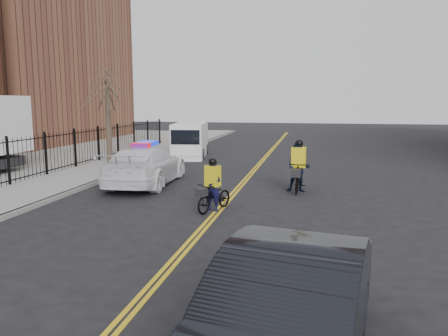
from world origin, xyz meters
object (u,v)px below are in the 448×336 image
at_px(dark_sedan, 286,318).
at_px(cyclist_near, 213,193).
at_px(cargo_van, 190,140).
at_px(cyclist_far, 298,171).
at_px(police_cruiser, 146,165).

height_order(dark_sedan, cyclist_near, cyclist_near).
height_order(cargo_van, cyclist_far, cargo_van).
xyz_separation_m(dark_sedan, cyclist_near, (-2.81, 8.14, -0.23)).
distance_m(police_cruiser, cargo_van, 9.40).
distance_m(dark_sedan, cyclist_far, 11.69).
height_order(cyclist_near, cyclist_far, cyclist_far).
bearing_deg(police_cruiser, cargo_van, -88.61).
distance_m(cargo_van, cyclist_near, 13.83).
bearing_deg(cyclist_far, dark_sedan, -84.36).
xyz_separation_m(cargo_van, cyclist_far, (7.04, -9.54, -0.23)).
distance_m(cargo_van, cyclist_far, 11.85).
bearing_deg(dark_sedan, cyclist_far, 101.02).
xyz_separation_m(dark_sedan, cargo_van, (-7.30, 21.22, 0.21)).
height_order(police_cruiser, dark_sedan, police_cruiser).
height_order(police_cruiser, cyclist_near, police_cruiser).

